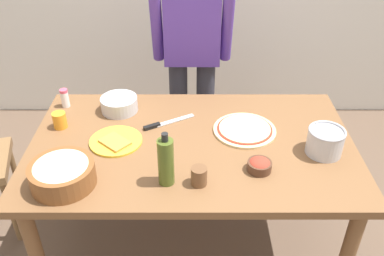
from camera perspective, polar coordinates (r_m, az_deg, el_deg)
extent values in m
plane|color=brown|center=(2.58, 0.00, -15.76)|extent=(8.00, 8.00, 0.00)
cube|color=brown|center=(2.07, 0.00, -2.38)|extent=(1.60, 0.96, 0.04)
cylinder|color=brown|center=(2.71, -15.43, -3.75)|extent=(0.07, 0.07, 0.72)
cylinder|color=brown|center=(2.71, 15.42, -3.75)|extent=(0.07, 0.07, 0.72)
cylinder|color=#2D2D38|center=(2.87, -1.81, 1.55)|extent=(0.12, 0.12, 0.85)
cylinder|color=#2D2D38|center=(2.87, 1.78, 1.55)|extent=(0.12, 0.12, 0.85)
cube|color=#56389E|center=(2.57, -0.02, 14.86)|extent=(0.34, 0.20, 0.55)
cylinder|color=#56389E|center=(2.53, -4.94, 14.44)|extent=(0.07, 0.21, 0.55)
cylinder|color=#56389E|center=(2.53, 4.91, 14.44)|extent=(0.07, 0.21, 0.55)
cylinder|color=brown|center=(2.66, -23.49, -10.50)|extent=(0.04, 0.04, 0.45)
cylinder|color=brown|center=(2.91, -22.97, -5.93)|extent=(0.04, 0.04, 0.45)
cylinder|color=beige|center=(2.15, 7.22, -0.29)|extent=(0.32, 0.32, 0.01)
cylinder|color=#B22D1E|center=(2.14, 7.24, -0.11)|extent=(0.28, 0.28, 0.00)
cylinder|color=beige|center=(2.14, 7.24, -0.02)|extent=(0.26, 0.26, 0.00)
cylinder|color=gold|center=(2.08, -10.42, -1.85)|extent=(0.26, 0.26, 0.01)
cube|color=#CC8438|center=(2.06, -10.54, -1.90)|extent=(0.17, 0.17, 0.01)
cylinder|color=brown|center=(1.87, -17.33, -6.12)|extent=(0.28, 0.28, 0.10)
ellipsoid|color=beige|center=(1.84, -17.54, -5.17)|extent=(0.25, 0.25, 0.05)
cylinder|color=#B7B7BC|center=(2.32, -9.95, 3.23)|extent=(0.20, 0.20, 0.08)
cylinder|color=#4C2D1E|center=(1.90, 9.23, -5.18)|extent=(0.11, 0.11, 0.04)
ellipsoid|color=#9E3323|center=(1.89, 9.26, -4.89)|extent=(0.10, 0.10, 0.05)
cylinder|color=#47561E|center=(1.76, -3.60, -4.68)|extent=(0.07, 0.07, 0.22)
cylinder|color=black|center=(1.68, -3.75, -1.27)|extent=(0.03, 0.03, 0.04)
cylinder|color=#B7B7BC|center=(2.05, 17.77, -1.86)|extent=(0.17, 0.17, 0.12)
torus|color=#A5A5AD|center=(2.01, 18.08, -0.39)|extent=(0.17, 0.17, 0.01)
cylinder|color=orange|center=(2.25, -17.69, 1.03)|extent=(0.07, 0.07, 0.08)
cylinder|color=brown|center=(1.79, 0.97, -6.61)|extent=(0.07, 0.07, 0.08)
cylinder|color=white|center=(2.43, -17.02, 3.79)|extent=(0.04, 0.04, 0.09)
cylinder|color=#D84C66|center=(2.40, -17.22, 4.88)|extent=(0.04, 0.04, 0.02)
cube|color=silver|center=(2.21, -2.33, 1.05)|extent=(0.20, 0.13, 0.01)
cube|color=black|center=(2.16, -5.52, 0.21)|extent=(0.09, 0.06, 0.02)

